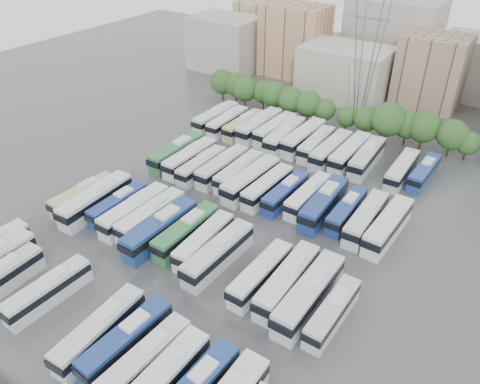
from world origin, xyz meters
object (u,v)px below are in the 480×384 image
Objects in this scene: electricity_pylon at (370,31)px; bus_r1_s12 at (309,294)px; bus_r1_s7 at (204,241)px; bus_r3_s3 at (259,126)px; bus_r2_s9 at (308,196)px; bus_r2_s13 at (388,226)px; bus_r1_s6 at (187,231)px; bus_r2_s6 at (251,180)px; bus_r3_s4 at (275,129)px; bus_r3_s0 at (216,117)px; bus_r2_s1 at (177,152)px; bus_r2_s5 at (239,172)px; bus_r1_s13 at (332,312)px; bus_r3_s7 at (316,144)px; bus_r2_s2 at (190,158)px; bus_r3_s13 at (424,172)px; bus_r0_s7 at (100,330)px; bus_r3_s6 at (303,137)px; bus_r0_s10 at (161,381)px; bus_r3_s5 at (285,136)px; bus_r2_s4 at (222,167)px; bus_r3_s2 at (243,125)px; bus_r1_s5 at (161,229)px; bus_r2_s10 at (324,203)px; bus_r2_s7 at (268,187)px; bus_r2_s12 at (366,218)px; bus_r1_s1 at (96,200)px; bus_r0_s8 at (127,340)px; bus_r1_s2 at (118,204)px; bus_r1_s0 at (83,195)px; bus_r3_s8 at (331,150)px; bus_r1_s10 at (261,274)px; bus_r3_s10 at (367,157)px; bus_r1_s8 at (218,254)px; bus_r3_s9 at (350,153)px; bus_r1_s3 at (134,211)px; bus_r3_s12 at (402,170)px; bus_r2_s3 at (201,166)px; bus_r0_s4 at (48,291)px; bus_r3_s1 at (228,122)px; bus_r1_s11 at (287,281)px; bus_r0_s9 at (145,360)px; bus_r2_s11 at (346,211)px.

electricity_pylon is 2.46× the size of bus_r1_s12.
bus_r3_s3 reaches higher than bus_r1_s7.
bus_r2_s9 is 0.89× the size of bus_r2_s13.
bus_r1_s6 is 16.61m from bus_r2_s6.
bus_r3_s4 is (-10.21, -18.90, -16.72)m from electricity_pylon.
electricity_pylon is 2.61× the size of bus_r3_s0.
bus_r2_s1 reaches higher than bus_r2_s5.
bus_r1_s13 is 0.90× the size of bus_r3_s7.
bus_r3_s13 is (36.30, 18.67, -0.21)m from bus_r2_s2.
bus_r3_s6 is at bearing 90.66° from bus_r0_s7.
bus_r3_s5 is at bearing 107.48° from bus_r0_s10.
bus_r3_s2 is (-6.54, 16.55, -0.10)m from bus_r2_s4.
bus_r1_s12 is (23.29, 0.12, 0.06)m from bus_r1_s5.
bus_r3_s5 reaches higher than bus_r2_s10.
bus_r1_s6 is 20.55m from bus_r2_s9.
bus_r2_s12 is (16.49, 0.51, 0.06)m from bus_r2_s7.
bus_r1_s6 is 0.90× the size of bus_r1_s12.
bus_r0_s7 reaches higher than bus_r2_s7.
bus_r3_s3 is (6.73, 37.07, -0.01)m from bus_r1_s1.
bus_r1_s2 is at bearing 140.58° from bus_r0_s8.
bus_r2_s13 is 46.19m from bus_r3_s0.
bus_r3_s8 is (26.24, 35.55, 0.22)m from bus_r1_s0.
bus_r1_s10 is 0.89× the size of bus_r2_s10.
bus_r3_s6 is (-23.21, 37.73, 0.39)m from bus_r1_s13.
bus_r3_s10 reaches higher than bus_r1_s10.
bus_r1_s10 is 22.39m from bus_r2_s6.
bus_r3_s9 is at bearing 86.10° from bus_r1_s8.
bus_r1_s3 reaches higher than bus_r3_s7.
bus_r3_s0 reaches higher than bus_r3_s12.
bus_r2_s3 is 22.75m from bus_r3_s7.
bus_r0_s4 is 44.08m from bus_r2_s12.
bus_r3_s6 is (16.64, 1.81, 0.21)m from bus_r3_s1.
bus_r1_s12 is (3.29, -0.67, 0.12)m from bus_r1_s11.
bus_r2_s2 is (-23.24, 36.03, 0.12)m from bus_r0_s9.
bus_r3_s10 reaches higher than bus_r1_s6.
bus_r2_s1 is 0.96× the size of bus_r3_s9.
bus_r3_s2 is at bearing -164.19° from bus_r3_s4.
bus_r0_s4 is at bearing -69.90° from bus_r1_s2.
bus_r1_s1 is 1.05× the size of bus_r3_s8.
bus_r1_s6 is 24.18m from bus_r2_s11.
bus_r1_s6 is at bearing 169.10° from bus_r1_s8.
bus_r2_s11 is (9.96, 35.83, -0.11)m from bus_r0_s8.
bus_r1_s1 is at bearing -129.40° from bus_r2_s6.
bus_r2_s4 is 34.65m from bus_r3_s13.
bus_r3_s7 is 9.95m from bus_r3_s10.
bus_r1_s12 is 1.23× the size of bus_r2_s11.
bus_r3_s9 reaches higher than bus_r1_s11.
bus_r2_s2 is 29.05m from bus_r3_s9.
bus_r3_s7 is at bearing 70.25° from bus_r1_s3.
bus_r2_s13 is at bearing -25.28° from bus_r3_s2.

